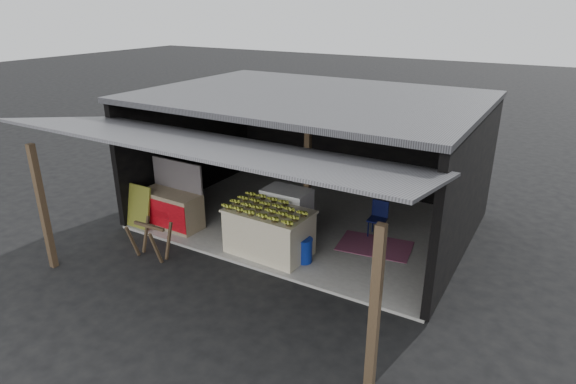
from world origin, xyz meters
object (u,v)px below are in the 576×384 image
Objects in this scene: neighbor_stall at (172,207)px; water_barrel at (304,251)px; plastic_chair at (379,216)px; banana_table at (269,232)px; white_crate at (287,213)px; sawhorse at (150,237)px.

water_barrel is at bearing 2.42° from neighbor_stall.
plastic_chair is at bearing 26.08° from neighbor_stall.
banana_table is at bearing -132.16° from plastic_chair.
neighbor_stall is 4.66m from plastic_chair.
white_crate is at bearing 20.04° from neighbor_stall.
water_barrel is at bearing -42.99° from white_crate.
banana_table reaches higher than plastic_chair.
plastic_chair reaches higher than water_barrel.
neighbor_stall is at bearing -176.88° from banana_table.
banana_table is 2.51m from plastic_chair.
banana_table reaches higher than sawhorse.
water_barrel is at bearing -115.47° from plastic_chair.
plastic_chair reaches higher than sawhorse.
banana_table is 2.38m from sawhorse.
white_crate reaches higher than water_barrel.
water_barrel is 2.07m from plastic_chair.
neighbor_stall is 3.42m from water_barrel.
neighbor_stall reaches higher than plastic_chair.
banana_table is 1.16× the size of neighbor_stall.
white_crate reaches higher than banana_table.
white_crate is 2.68m from neighbor_stall.
sawhorse is 4.84m from plastic_chair.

